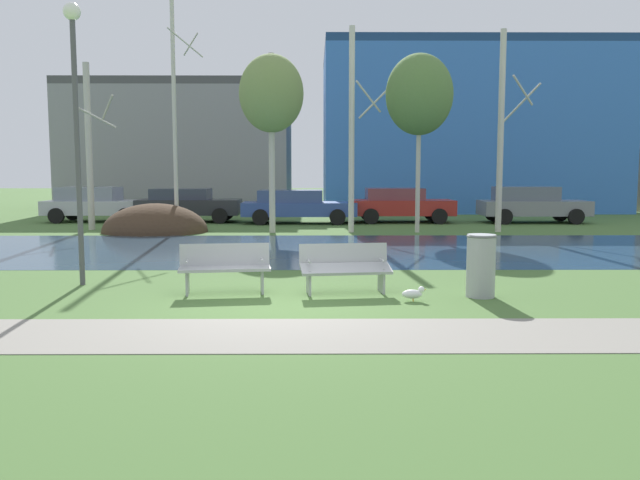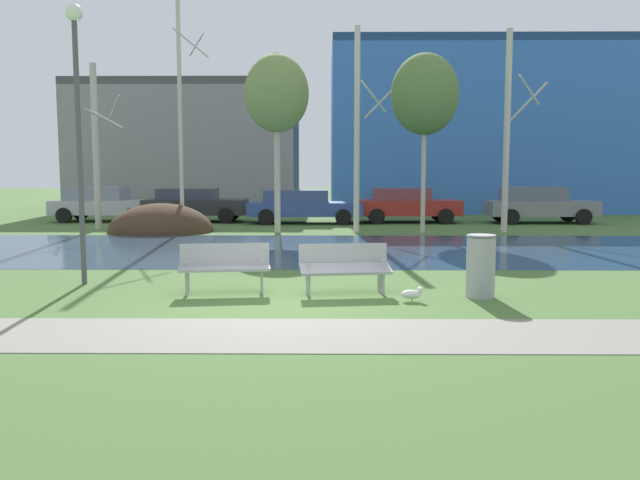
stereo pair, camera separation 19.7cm
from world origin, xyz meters
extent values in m
plane|color=#476B33|center=(0.00, 10.00, 0.00)|extent=(120.00, 120.00, 0.00)
cube|color=gray|center=(0.00, -1.79, 0.01)|extent=(60.00, 1.81, 0.01)
cube|color=#2D475B|center=(0.00, 7.63, 0.00)|extent=(80.00, 7.57, 0.01)
ellipsoid|color=#423021|center=(-5.16, 12.70, 0.00)|extent=(3.71, 3.23, 2.04)
cube|color=#9EA0A3|center=(-1.07, 1.09, 0.45)|extent=(1.65, 0.68, 0.05)
cube|color=#9EA0A3|center=(-1.10, 1.37, 0.67)|extent=(1.60, 0.29, 0.40)
cube|color=#9EA0A3|center=(-1.73, 1.07, 0.23)|extent=(0.09, 0.43, 0.45)
cube|color=#9EA0A3|center=(-0.43, 1.24, 0.23)|extent=(0.09, 0.43, 0.45)
cylinder|color=#9EA0A3|center=(-1.72, 1.03, 0.59)|extent=(0.08, 0.28, 0.04)
cylinder|color=#9EA0A3|center=(-0.42, 1.20, 0.59)|extent=(0.08, 0.28, 0.04)
cube|color=#9EA0A3|center=(1.07, 1.09, 0.45)|extent=(1.65, 0.68, 0.16)
cube|color=#9EA0A3|center=(1.03, 1.37, 0.67)|extent=(1.60, 0.29, 0.40)
cube|color=#9EA0A3|center=(0.41, 1.07, 0.23)|extent=(0.09, 0.43, 0.45)
cube|color=#9EA0A3|center=(1.71, 1.24, 0.23)|extent=(0.09, 0.43, 0.45)
cylinder|color=#9EA0A3|center=(0.42, 1.03, 0.59)|extent=(0.08, 0.28, 0.04)
cylinder|color=#9EA0A3|center=(1.72, 1.20, 0.59)|extent=(0.08, 0.28, 0.04)
cylinder|color=#999B9E|center=(3.38, 0.82, 0.54)|extent=(0.49, 0.49, 1.08)
torus|color=#5B5D5E|center=(3.38, 0.82, 1.05)|extent=(0.52, 0.52, 0.04)
ellipsoid|color=white|center=(2.15, 0.44, 0.12)|extent=(0.34, 0.15, 0.15)
sphere|color=white|center=(2.30, 0.44, 0.20)|extent=(0.11, 0.11, 0.11)
cone|color=gold|center=(2.36, 0.44, 0.20)|extent=(0.06, 0.03, 0.03)
cylinder|color=gold|center=(2.16, 0.41, 0.05)|extent=(0.01, 0.01, 0.10)
cylinder|color=gold|center=(2.16, 0.47, 0.05)|extent=(0.01, 0.01, 0.10)
cylinder|color=#4C4C51|center=(-3.93, 2.05, 2.46)|extent=(0.10, 0.10, 4.92)
sphere|color=white|center=(-3.93, 2.05, 5.07)|extent=(0.32, 0.32, 0.32)
cylinder|color=#BCB7A8|center=(-7.73, 13.65, 3.02)|extent=(0.23, 0.23, 6.05)
cylinder|color=#BCB7A8|center=(-7.13, 14.06, 4.50)|extent=(0.80, 1.11, 0.83)
cylinder|color=#BCB7A8|center=(-7.21, 13.11, 4.03)|extent=(1.07, 1.04, 0.68)
cylinder|color=beige|center=(-4.43, 12.91, 4.31)|extent=(0.14, 0.14, 8.61)
cylinder|color=beige|center=(-3.88, 13.28, 6.61)|extent=(0.74, 1.05, 0.62)
cylinder|color=beige|center=(-3.88, 12.33, 6.49)|extent=(1.05, 1.02, 0.83)
cylinder|color=#BCB7A8|center=(-0.99, 12.48, 3.09)|extent=(0.21, 0.21, 6.18)
ellipsoid|color=olive|center=(-0.99, 12.48, 4.82)|extent=(2.23, 2.23, 2.67)
cylinder|color=beige|center=(1.79, 12.61, 3.56)|extent=(0.20, 0.20, 7.12)
cylinder|color=beige|center=(2.70, 13.24, 4.64)|extent=(1.17, 1.66, 1.12)
cylinder|color=beige|center=(2.33, 12.06, 4.66)|extent=(0.96, 0.94, 0.99)
cylinder|color=#BCB7A8|center=(4.13, 12.56, 3.07)|extent=(0.16, 0.16, 6.15)
ellipsoid|color=#567A3D|center=(4.13, 12.56, 4.79)|extent=(2.33, 2.33, 2.80)
cylinder|color=beige|center=(7.05, 12.75, 3.52)|extent=(0.22, 0.22, 7.05)
cylinder|color=beige|center=(7.90, 13.33, 4.56)|extent=(1.01, 1.43, 1.33)
cylinder|color=beige|center=(7.60, 12.17, 4.89)|extent=(1.04, 1.02, 0.93)
cube|color=#B2B5BC|center=(-8.73, 17.37, 0.61)|extent=(4.33, 1.84, 0.59)
cube|color=gray|center=(-9.08, 17.37, 1.20)|extent=(2.43, 1.61, 0.57)
cylinder|color=black|center=(-7.30, 18.27, 0.32)|extent=(0.64, 0.22, 0.64)
cylinder|color=black|center=(-7.31, 16.45, 0.32)|extent=(0.64, 0.22, 0.64)
cylinder|color=black|center=(-10.15, 18.29, 0.32)|extent=(0.64, 0.22, 0.64)
cylinder|color=black|center=(-10.16, 16.47, 0.32)|extent=(0.64, 0.22, 0.64)
cube|color=#282B30|center=(-4.82, 17.28, 0.64)|extent=(4.29, 1.84, 0.64)
cube|color=#2F3648|center=(-5.16, 17.28, 1.19)|extent=(2.40, 1.62, 0.46)
cylinder|color=black|center=(-3.40, 18.18, 0.32)|extent=(0.64, 0.22, 0.64)
cylinder|color=black|center=(-3.41, 16.36, 0.32)|extent=(0.64, 0.22, 0.64)
cylinder|color=black|center=(-6.23, 18.20, 0.32)|extent=(0.64, 0.22, 0.64)
cylinder|color=black|center=(-6.24, 16.37, 0.32)|extent=(0.64, 0.22, 0.64)
cube|color=#2D4793|center=(-0.13, 16.53, 0.60)|extent=(4.69, 1.86, 0.55)
cube|color=#32457F|center=(-0.51, 16.53, 1.12)|extent=(2.63, 1.63, 0.50)
cylinder|color=black|center=(1.42, 17.44, 0.32)|extent=(0.64, 0.22, 0.64)
cylinder|color=black|center=(1.41, 15.60, 0.32)|extent=(0.64, 0.22, 0.64)
cylinder|color=black|center=(-1.67, 17.45, 0.32)|extent=(0.64, 0.22, 0.64)
cylinder|color=black|center=(-1.68, 15.61, 0.32)|extent=(0.64, 0.22, 0.64)
cube|color=maroon|center=(4.19, 17.00, 0.63)|extent=(4.24, 1.91, 0.63)
cube|color=brown|center=(3.85, 17.00, 1.20)|extent=(2.38, 1.68, 0.50)
cylinder|color=black|center=(5.59, 17.94, 0.32)|extent=(0.64, 0.22, 0.64)
cylinder|color=black|center=(5.58, 16.05, 0.32)|extent=(0.64, 0.22, 0.64)
cylinder|color=black|center=(2.80, 17.95, 0.32)|extent=(0.64, 0.22, 0.64)
cylinder|color=black|center=(2.79, 16.06, 0.32)|extent=(0.64, 0.22, 0.64)
cube|color=slate|center=(9.63, 16.69, 0.63)|extent=(4.40, 1.74, 0.61)
cube|color=slate|center=(9.27, 16.69, 1.22)|extent=(2.47, 1.53, 0.58)
cylinder|color=black|center=(11.08, 17.54, 0.32)|extent=(0.64, 0.22, 0.64)
cylinder|color=black|center=(11.07, 15.82, 0.32)|extent=(0.64, 0.22, 0.64)
cylinder|color=black|center=(8.18, 17.56, 0.32)|extent=(0.64, 0.22, 0.64)
cylinder|color=black|center=(8.17, 15.83, 0.32)|extent=(0.64, 0.22, 0.64)
cube|color=gray|center=(-6.98, 26.55, 3.27)|extent=(12.04, 6.93, 6.54)
cube|color=#48484B|center=(-6.98, 26.55, 6.74)|extent=(12.04, 6.93, 0.40)
cube|color=#3870C6|center=(8.77, 26.52, 4.21)|extent=(15.48, 9.41, 8.42)
cube|color=navy|center=(8.77, 26.52, 8.62)|extent=(15.48, 9.41, 0.40)
camera|label=1|loc=(0.53, -10.18, 2.17)|focal=36.30mm
camera|label=2|loc=(0.73, -10.18, 2.17)|focal=36.30mm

